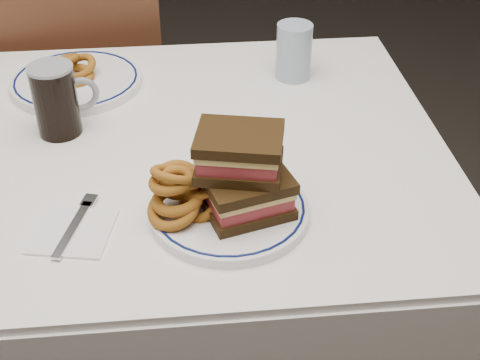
{
  "coord_description": "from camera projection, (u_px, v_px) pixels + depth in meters",
  "views": [
    {
      "loc": [
        0.15,
        -1.05,
        1.43
      ],
      "look_at": [
        0.23,
        -0.23,
        0.82
      ],
      "focal_mm": 50.0,
      "sensor_mm": 36.0,
      "label": 1
    }
  ],
  "objects": [
    {
      "name": "napkin_fork",
      "position": [
        73.0,
        230.0,
        1.04
      ],
      "size": [
        0.14,
        0.16,
        0.01
      ],
      "color": "white",
      "rests_on": "dining_table"
    },
    {
      "name": "reuben_sandwich",
      "position": [
        243.0,
        173.0,
        1.02
      ],
      "size": [
        0.16,
        0.15,
        0.13
      ],
      "color": "black",
      "rests_on": "main_plate"
    },
    {
      "name": "dining_table",
      "position": [
        111.0,
        192.0,
        1.29
      ],
      "size": [
        1.27,
        0.87,
        0.75
      ],
      "color": "white",
      "rests_on": "floor"
    },
    {
      "name": "onion_rings_main",
      "position": [
        183.0,
        190.0,
        1.03
      ],
      "size": [
        0.13,
        0.12,
        0.12
      ],
      "color": "brown",
      "rests_on": "main_plate"
    },
    {
      "name": "far_plate",
      "position": [
        76.0,
        81.0,
        1.42
      ],
      "size": [
        0.27,
        0.27,
        0.02
      ],
      "color": "white",
      "rests_on": "dining_table"
    },
    {
      "name": "beer_mug",
      "position": [
        57.0,
        99.0,
        1.23
      ],
      "size": [
        0.12,
        0.08,
        0.14
      ],
      "color": "black",
      "rests_on": "dining_table"
    },
    {
      "name": "main_plate",
      "position": [
        229.0,
        209.0,
        1.07
      ],
      "size": [
        0.26,
        0.26,
        0.02
      ],
      "color": "white",
      "rests_on": "dining_table"
    },
    {
      "name": "onion_rings_far",
      "position": [
        72.0,
        68.0,
        1.41
      ],
      "size": [
        0.11,
        0.11,
        0.06
      ],
      "color": "brown",
      "rests_on": "far_plate"
    },
    {
      "name": "chair_far",
      "position": [
        80.0,
        94.0,
        1.87
      ],
      "size": [
        0.5,
        0.5,
        0.96
      ],
      "color": "#4A2517",
      "rests_on": "floor"
    },
    {
      "name": "water_glass",
      "position": [
        294.0,
        51.0,
        1.42
      ],
      "size": [
        0.08,
        0.08,
        0.12
      ],
      "primitive_type": "cylinder",
      "color": "#95A9C0",
      "rests_on": "dining_table"
    },
    {
      "name": "ketchup_ramekin",
      "position": [
        225.0,
        171.0,
        1.11
      ],
      "size": [
        0.06,
        0.06,
        0.04
      ],
      "color": "silver",
      "rests_on": "main_plate"
    }
  ]
}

